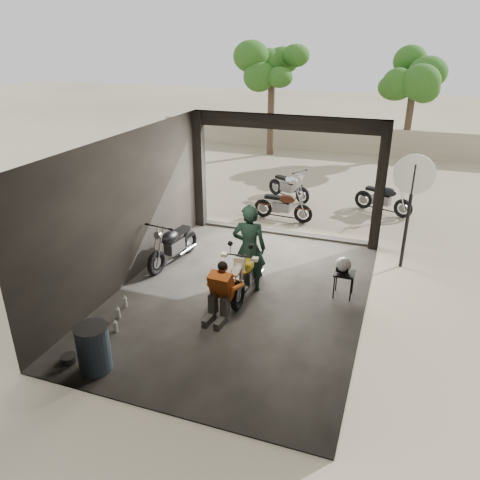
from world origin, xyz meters
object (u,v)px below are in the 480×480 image
Objects in this scene: mechanic at (219,294)px; rider at (249,248)px; outside_bike_a at (289,184)px; oil_drum at (94,349)px; main_bike at (248,270)px; stool at (344,276)px; left_bike at (173,241)px; outside_bike_c at (384,196)px; outside_bike_b at (283,203)px; helmet at (343,264)px; sign_post at (412,192)px.

rider is at bearing 87.52° from mechanic.
outside_bike_a is 9.50m from oil_drum.
main_bike is 1.97m from stool.
outside_bike_c is at bearing 57.90° from left_bike.
oil_drum is (-1.52, -3.13, -0.16)m from main_bike.
left_bike is 1.49× the size of mechanic.
left_bike is at bearing 159.20° from outside_bike_b.
outside_bike_c is (2.29, 6.01, -0.02)m from main_bike.
main_bike is 0.44m from rider.
rider reaches higher than main_bike.
oil_drum is (0.59, -3.91, -0.16)m from left_bike.
oil_drum is at bearing -156.34° from helmet.
helmet is (1.88, 0.40, -0.24)m from rider.
oil_drum is at bearing -115.76° from sign_post.
left_bike is at bearing 176.65° from stool.
mechanic is at bearing 71.22° from rider.
helmet is 2.40m from sign_post.
left_bike reaches higher than outside_bike_c.
stool is at bearing -125.98° from outside_bike_a.
outside_bike_c is (3.02, -0.32, 0.02)m from outside_bike_a.
main_bike is at bearing -170.37° from outside_bike_b.
outside_bike_c reaches higher than stool.
helmet is 0.41× the size of oil_drum.
stool is at bearing 47.15° from oil_drum.
sign_post reaches higher than outside_bike_c.
main_bike is at bearing 84.39° from mechanic.
sign_post is at bearing 25.61° from left_bike.
sign_post is (3.39, -2.02, 1.30)m from outside_bike_b.
outside_bike_a reaches higher than helmet.
outside_bike_b is 7.62m from oil_drum.
outside_bike_c is 0.84× the size of rider.
outside_bike_c is at bearing -123.92° from rider.
main_bike is 1.13m from mechanic.
mechanic is at bearing 56.60° from oil_drum.
outside_bike_a is 1.92× the size of oil_drum.
rider is (-0.04, 0.19, 0.39)m from main_bike.
helmet is at bearing 44.28° from mechanic.
mechanic reaches higher than outside_bike_b.
left_bike is at bearing 159.13° from main_bike.
outside_bike_a is at bearing 95.96° from main_bike.
stool is at bearing 178.33° from rider.
main_bike reaches higher than outside_bike_b.
outside_bike_b reaches higher than helmet.
mechanic is 2.66m from helmet.
mechanic is at bearing -178.34° from outside_bike_c.
stool is 1.67× the size of helmet.
stool is 0.21× the size of sign_post.
main_bike is 1.06× the size of outside_bike_c.
left_bike is at bearing 98.56° from oil_drum.
mechanic is 3.34× the size of helmet.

